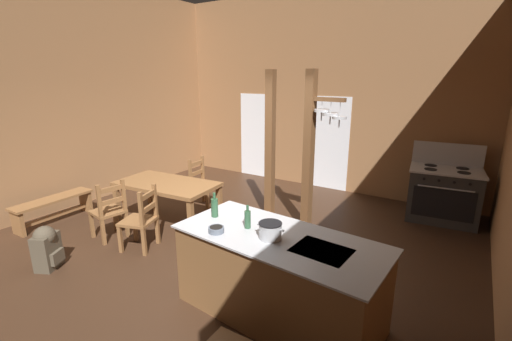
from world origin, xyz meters
TOP-DOWN VIEW (x-y plane):
  - ground_plane at (0.00, 0.00)m, footprint 7.69×8.19m
  - wall_back at (0.00, 3.76)m, footprint 7.69×0.14m
  - wall_left at (-3.51, 0.00)m, footprint 0.14×8.19m
  - glazed_door_back_left at (-1.55, 3.69)m, footprint 1.00×0.01m
  - glazed_panel_back_right at (0.34, 3.69)m, footprint 0.84×0.01m
  - kitchen_island at (1.48, -0.71)m, footprint 2.23×1.12m
  - stove_range at (2.68, 3.07)m, footprint 1.22×0.92m
  - support_post_with_pot_rack at (0.86, 1.45)m, footprint 0.68×0.27m
  - support_post_center at (0.04, 1.57)m, footprint 0.14×0.14m
  - dining_table at (-1.27, 0.36)m, footprint 1.77×1.05m
  - ladderback_chair_near_window at (-0.92, -0.49)m, footprint 0.56×0.56m
  - ladderback_chair_by_post at (-1.32, 1.32)m, footprint 0.47×0.47m
  - ladderback_chair_at_table_end at (-1.61, -0.53)m, footprint 0.50×0.50m
  - bench_along_left_wall at (-2.97, -0.68)m, footprint 0.41×1.32m
  - backpack at (-1.54, -1.53)m, footprint 0.38×0.39m
  - stockpot_on_counter at (1.42, -0.79)m, footprint 0.30×0.23m
  - mixing_bowl_on_counter at (0.88, -0.97)m, footprint 0.16×0.16m
  - bottle_tall_on_counter at (0.61, -0.65)m, footprint 0.08×0.08m
  - bottle_short_on_counter at (1.10, -0.71)m, footprint 0.07×0.07m

SIDE VIEW (x-z plane):
  - ground_plane at x=0.00m, z-range -0.10..0.00m
  - bench_along_left_wall at x=-2.97m, z-range 0.08..0.52m
  - backpack at x=-1.54m, z-range 0.02..0.61m
  - ladderback_chair_near_window at x=-0.92m, z-range -0.02..0.93m
  - ladderback_chair_by_post at x=-1.32m, z-range -0.02..0.93m
  - ladderback_chair_at_table_end at x=-1.61m, z-range -0.02..0.93m
  - kitchen_island at x=1.48m, z-range 0.00..0.91m
  - stove_range at x=2.68m, z-range -0.18..1.14m
  - dining_table at x=-1.27m, z-range 0.28..1.02m
  - mixing_bowl_on_counter at x=0.88m, z-range 0.92..0.97m
  - stockpot_on_counter at x=1.42m, z-range 0.92..1.08m
  - bottle_short_on_counter at x=1.10m, z-range 0.89..1.15m
  - glazed_door_back_left at x=-1.55m, z-range 0.00..2.05m
  - glazed_panel_back_right at x=0.34m, z-range 0.00..2.05m
  - bottle_tall_on_counter at x=0.61m, z-range 0.89..1.17m
  - support_post_center at x=0.04m, z-range 0.00..2.58m
  - support_post_with_pot_rack at x=0.86m, z-range 0.11..2.68m
  - wall_back at x=0.00m, z-range 0.00..4.23m
  - wall_left at x=-3.51m, z-range 0.00..4.23m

